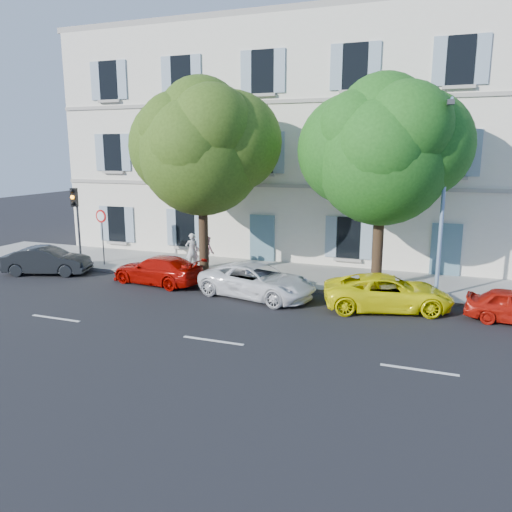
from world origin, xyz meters
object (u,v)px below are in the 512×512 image
at_px(car_dark_sedan, 47,261).
at_px(traffic_light, 76,210).
at_px(street_lamp, 444,189).
at_px(tree_left, 202,154).
at_px(car_yellow_supercar, 388,292).
at_px(car_white_coupe, 257,281).
at_px(pedestrian_a, 192,251).
at_px(pedestrian_b, 207,252).
at_px(road_sign, 102,225).
at_px(car_red_coupe, 158,270).
at_px(tree_right, 382,158).

relative_size(car_dark_sedan, traffic_light, 1.04).
distance_m(car_dark_sedan, street_lamp, 17.66).
bearing_deg(tree_left, car_yellow_supercar, -12.99).
height_order(car_white_coupe, pedestrian_a, pedestrian_a).
distance_m(tree_left, pedestrian_b, 4.80).
height_order(car_white_coupe, road_sign, road_sign).
distance_m(car_red_coupe, pedestrian_a, 2.55).
distance_m(car_red_coupe, tree_left, 5.42).
bearing_deg(car_dark_sedan, car_red_coupe, -104.68).
height_order(car_red_coupe, traffic_light, traffic_light).
bearing_deg(car_white_coupe, car_red_coupe, 97.24).
height_order(car_yellow_supercar, street_lamp, street_lamp).
xyz_separation_m(traffic_light, street_lamp, (16.58, 0.25, 1.40)).
bearing_deg(tree_left, pedestrian_b, 108.45).
bearing_deg(car_yellow_supercar, pedestrian_b, 54.93).
distance_m(car_white_coupe, car_yellow_supercar, 5.00).
bearing_deg(pedestrian_a, traffic_light, -28.10).
distance_m(car_red_coupe, pedestrian_b, 3.03).
height_order(tree_left, road_sign, tree_left).
relative_size(car_red_coupe, car_yellow_supercar, 0.92).
bearing_deg(street_lamp, car_yellow_supercar, -134.28).
distance_m(car_dark_sedan, pedestrian_b, 7.51).
bearing_deg(street_lamp, car_dark_sedan, -174.19).
bearing_deg(car_white_coupe, pedestrian_a, 68.69).
xyz_separation_m(car_white_coupe, road_sign, (-8.91, 2.16, 1.46)).
distance_m(tree_right, road_sign, 13.61).
relative_size(car_white_coupe, road_sign, 1.73).
bearing_deg(pedestrian_b, car_dark_sedan, 61.36).
bearing_deg(car_red_coupe, street_lamp, 105.16).
bearing_deg(pedestrian_b, pedestrian_a, 64.17).
xyz_separation_m(car_red_coupe, pedestrian_b, (1.03, 2.83, 0.32)).
bearing_deg(pedestrian_a, car_yellow_supercar, 122.19).
bearing_deg(street_lamp, car_red_coupe, -172.88).
xyz_separation_m(tree_right, road_sign, (-13.21, -0.33, -3.28)).
bearing_deg(traffic_light, pedestrian_a, 13.33).
distance_m(car_red_coupe, car_white_coupe, 4.79).
bearing_deg(pedestrian_a, car_dark_sedan, -16.86).
distance_m(road_sign, street_lamp, 15.71).
height_order(road_sign, street_lamp, street_lamp).
height_order(road_sign, pedestrian_b, road_sign).
xyz_separation_m(tree_right, pedestrian_b, (-8.04, 0.76, -4.47)).
bearing_deg(road_sign, tree_left, -0.83).
height_order(car_white_coupe, traffic_light, traffic_light).
relative_size(car_yellow_supercar, pedestrian_b, 2.94).
xyz_separation_m(car_dark_sedan, car_white_coupe, (10.54, -0.10, 0.01)).
xyz_separation_m(car_yellow_supercar, road_sign, (-13.91, 2.01, 1.48)).
bearing_deg(traffic_light, car_red_coupe, -12.89).
bearing_deg(tree_right, car_red_coupe, -167.15).
height_order(car_dark_sedan, road_sign, road_sign).
relative_size(tree_left, road_sign, 3.08).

